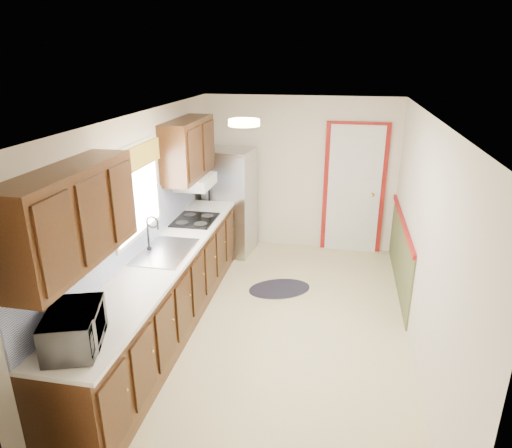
% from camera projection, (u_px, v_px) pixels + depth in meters
% --- Properties ---
extents(room_shell, '(3.20, 5.20, 2.52)m').
position_uv_depth(room_shell, '(276.00, 231.00, 4.86)').
color(room_shell, beige).
rests_on(room_shell, ground).
extents(kitchen_run, '(0.63, 4.00, 2.20)m').
position_uv_depth(kitchen_run, '(160.00, 266.00, 4.95)').
color(kitchen_run, '#341B0B').
rests_on(kitchen_run, ground).
extents(back_wall_trim, '(1.12, 2.30, 2.08)m').
position_uv_depth(back_wall_trim, '(363.00, 202.00, 6.83)').
color(back_wall_trim, maroon).
rests_on(back_wall_trim, ground).
extents(ceiling_fixture, '(0.30, 0.30, 0.06)m').
position_uv_depth(ceiling_fixture, '(244.00, 123.00, 4.33)').
color(ceiling_fixture, '#FFD88C').
rests_on(ceiling_fixture, room_shell).
extents(microwave, '(0.46, 0.61, 0.37)m').
position_uv_depth(microwave, '(74.00, 325.00, 3.31)').
color(microwave, white).
rests_on(microwave, kitchen_run).
extents(refrigerator, '(0.75, 0.73, 1.64)m').
position_uv_depth(refrigerator, '(230.00, 202.00, 7.06)').
color(refrigerator, '#B7B7BC').
rests_on(refrigerator, ground).
extents(rug, '(0.99, 0.84, 0.01)m').
position_uv_depth(rug, '(279.00, 289.00, 6.14)').
color(rug, black).
rests_on(rug, ground).
extents(cooktop, '(0.51, 0.61, 0.02)m').
position_uv_depth(cooktop, '(195.00, 220.00, 5.93)').
color(cooktop, black).
rests_on(cooktop, kitchen_run).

